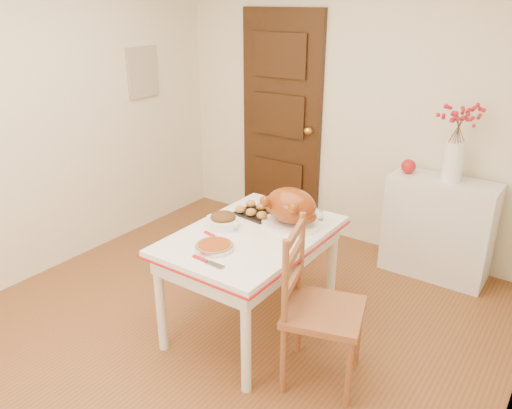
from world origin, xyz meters
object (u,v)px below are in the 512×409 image
Objects in this scene: sideboard at (438,228)px; turkey_platter at (291,207)px; chair_oak at (324,308)px; kitchen_table at (252,281)px; pumpkin_pie at (214,246)px.

turkey_platter is (-0.65, -1.23, 0.44)m from sideboard.
sideboard is 1.66m from chair_oak.
sideboard is 1.68m from kitchen_table.
turkey_platter is at bearing -117.91° from sideboard.
chair_oak is 0.75m from pumpkin_pie.
kitchen_table is at bearing -118.52° from sideboard.
sideboard is at bearing 61.48° from kitchen_table.
kitchen_table is at bearing 57.32° from chair_oak.
kitchen_table is 2.97× the size of turkey_platter.
pumpkin_pie is (-0.19, -0.56, -0.11)m from turkey_platter.
sideboard reaches higher than pumpkin_pie.
kitchen_table is 0.57m from turkey_platter.
sideboard is 2.01m from pumpkin_pie.
pumpkin_pie is (-0.69, -0.14, 0.26)m from chair_oak.
kitchen_table is 5.23× the size of pumpkin_pie.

